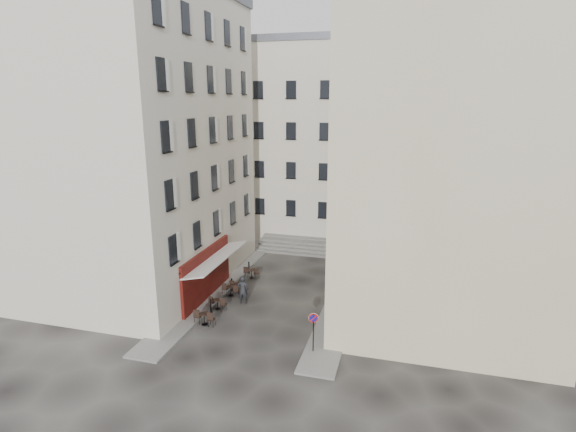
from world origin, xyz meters
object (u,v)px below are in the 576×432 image
(bistro_table_a, at_px, (205,318))
(pedestrian, at_px, (243,290))
(no_parking_sign, at_px, (313,325))
(bistro_table_b, at_px, (218,303))

(bistro_table_a, height_order, pedestrian, pedestrian)
(bistro_table_a, xyz_separation_m, pedestrian, (1.14, 3.44, 0.48))
(no_parking_sign, bearing_deg, bistro_table_b, 140.99)
(no_parking_sign, height_order, bistro_table_a, no_parking_sign)
(bistro_table_a, bearing_deg, pedestrian, 71.72)
(pedestrian, bearing_deg, no_parking_sign, 131.91)
(bistro_table_b, bearing_deg, pedestrian, 46.57)
(no_parking_sign, xyz_separation_m, pedestrian, (-5.79, 4.76, -0.68))
(bistro_table_a, relative_size, bistro_table_b, 1.09)
(bistro_table_b, xyz_separation_m, pedestrian, (1.23, 1.30, 0.52))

